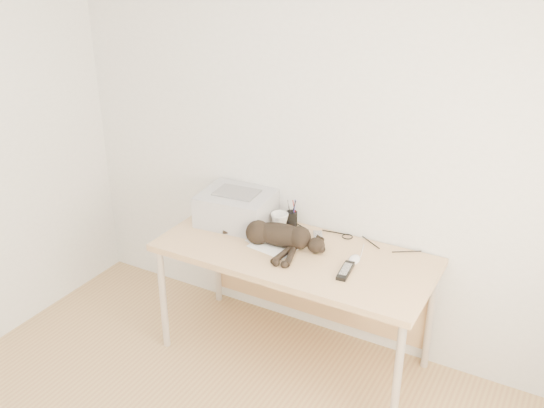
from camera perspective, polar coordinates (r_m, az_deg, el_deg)
The scene contains 11 objects.
wall_back at distance 3.57m, azimuth 4.90°, elevation 5.89°, with size 3.50×3.50×0.00m, color white.
desk at distance 3.63m, azimuth 2.70°, elevation -5.75°, with size 1.60×0.70×0.74m.
printer at distance 3.80m, azimuth -3.31°, elevation -0.32°, with size 0.47×0.41×0.21m.
papers at distance 3.56m, azimuth 0.04°, elevation -3.89°, with size 0.33×0.27×0.01m.
cat at distance 3.53m, azimuth 0.46°, elevation -3.01°, with size 0.66×0.31×0.15m.
mug at distance 3.74m, azimuth 0.72°, elevation -1.60°, with size 0.11×0.11×0.10m, color white.
pen_cup at distance 3.77m, azimuth 1.86°, elevation -1.38°, with size 0.07×0.07×0.18m.
remote_grey at distance 3.62m, azimuth 4.40°, elevation -3.32°, with size 0.05×0.19×0.02m, color slate.
remote_black at distance 3.31m, azimuth 6.93°, elevation -6.26°, with size 0.05×0.19×0.02m, color black.
mouse at distance 3.43m, azimuth 7.78°, elevation -5.02°, with size 0.06×0.11×0.03m, color white.
cable_tangle at distance 3.74m, azimuth 4.28°, elevation -2.39°, with size 1.36×0.07×0.01m, color black, non-canonical shape.
Camera 1 is at (1.37, -1.34, 2.44)m, focal length 40.00 mm.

